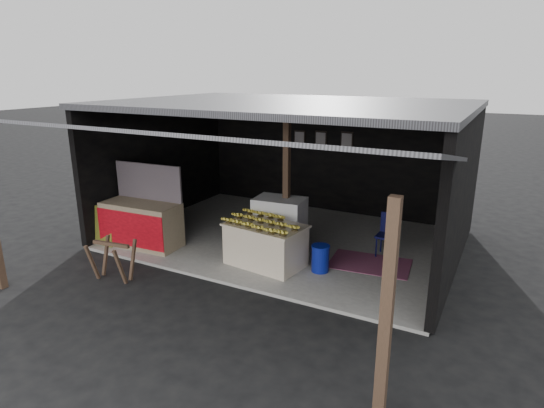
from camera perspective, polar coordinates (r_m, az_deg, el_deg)
The scene contains 13 objects.
ground at distance 8.18m, azimuth -6.20°, elevation -9.99°, with size 80.00×80.00×0.00m, color black.
concrete_slab at distance 10.15m, azimuth 1.75°, elevation -4.35°, with size 7.00×5.00×0.06m, color gray.
shophouse at distance 9.89m, azimuth 2.68°, elevation 7.52°, with size 7.40×7.29×3.02m.
banana_table at distance 8.61m, azimuth -0.82°, elevation -5.12°, with size 1.56×1.08×0.81m.
banana_pile at distance 8.44m, azimuth -0.83°, elevation -2.08°, with size 1.35×0.81×0.16m, color gold, non-canonical shape.
white_crate at distance 9.26m, azimuth 0.96°, elevation -2.58°, with size 1.05×0.76×1.11m.
neighbor_stall at distance 9.92m, azimuth -16.00°, elevation -2.18°, with size 1.69×0.85×1.70m.
green_signboard at distance 10.22m, azimuth -20.51°, elevation -2.60°, with size 0.56×0.04×0.84m, color black.
sawhorse at distance 8.58m, azimuth -19.41°, elevation -6.24°, with size 0.74×0.71×0.72m.
water_barrel at distance 8.44m, azimuth 6.08°, elevation -6.89°, with size 0.32×0.32×0.48m, color navy.
plastic_chair at distance 9.33m, azimuth 14.45°, elevation -3.31°, with size 0.41×0.41×0.85m.
magenta_rug at distance 8.99m, azimuth 12.18°, elevation -7.31°, with size 1.50×1.00×0.01m, color #711951.
picture_frames at distance 11.87m, azimuth 6.30°, elevation 8.08°, with size 1.62×0.04×0.46m.
Camera 1 is at (4.20, -6.02, 3.61)m, focal length 30.00 mm.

